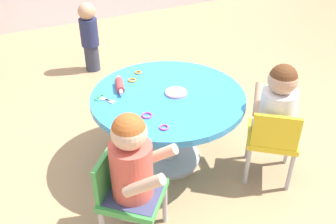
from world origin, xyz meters
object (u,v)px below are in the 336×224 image
object	(u,v)px
craft_table	(168,110)
craft_scissors	(103,99)
toddler_standing	(89,35)
child_chair_right	(272,139)
seated_child_right	(278,104)
seated_child_left	(132,160)
rolling_pin	(120,85)
child_chair_left	(127,193)

from	to	relation	value
craft_table	craft_scissors	bearing A→B (deg)	160.96
toddler_standing	child_chair_right	bearing A→B (deg)	-74.86
craft_table	seated_child_right	xyz separation A→B (m)	(0.52, -0.41, 0.13)
seated_child_left	craft_table	bearing A→B (deg)	48.16
toddler_standing	rolling_pin	world-z (taller)	toddler_standing
seated_child_left	child_chair_right	bearing A→B (deg)	3.00
craft_table	toddler_standing	bearing A→B (deg)	91.80
seated_child_right	child_chair_left	bearing A→B (deg)	-176.92
craft_table	seated_child_left	world-z (taller)	seated_child_left
child_chair_right	toddler_standing	xyz separation A→B (m)	(-0.54, 2.01, 0.05)
craft_table	seated_child_left	bearing A→B (deg)	-131.84
child_chair_left	craft_table	bearing A→B (deg)	44.72
child_chair_right	craft_scissors	world-z (taller)	child_chair_right
seated_child_right	craft_table	bearing A→B (deg)	141.37
seated_child_right	craft_scissors	bearing A→B (deg)	148.72
toddler_standing	craft_scissors	world-z (taller)	toddler_standing
child_chair_left	toddler_standing	xyz separation A→B (m)	(0.42, 2.03, 0.05)
child_chair_left	toddler_standing	world-z (taller)	toddler_standing
child_chair_left	rolling_pin	size ratio (longest dim) A/B	2.36
seated_child_left	toddler_standing	distance (m)	2.10
child_chair_left	toddler_standing	size ratio (longest dim) A/B	0.80
child_chair_right	seated_child_right	size ratio (longest dim) A/B	1.05
rolling_pin	craft_scissors	world-z (taller)	rolling_pin
craft_table	craft_scissors	size ratio (longest dim) A/B	6.90
child_chair_right	craft_scissors	size ratio (longest dim) A/B	3.82
craft_scissors	child_chair_right	bearing A→B (deg)	-33.44
seated_child_right	rolling_pin	bearing A→B (deg)	140.70
rolling_pin	craft_scissors	distance (m)	0.16
child_chair_right	craft_scissors	distance (m)	1.07
child_chair_right	toddler_standing	distance (m)	2.08
craft_table	craft_scissors	distance (m)	0.42
child_chair_left	craft_scissors	xyz separation A→B (m)	(0.09, 0.60, 0.21)
child_chair_left	seated_child_left	world-z (taller)	seated_child_left
child_chair_left	seated_child_right	xyz separation A→B (m)	(0.99, 0.05, 0.23)
seated_child_left	craft_scissors	bearing A→B (deg)	84.18
seated_child_left	child_chair_right	xyz separation A→B (m)	(0.94, 0.05, -0.23)
child_chair_right	rolling_pin	world-z (taller)	rolling_pin
seated_child_left	craft_scissors	size ratio (longest dim) A/B	3.63
toddler_standing	craft_scissors	distance (m)	1.48
seated_child_left	rolling_pin	size ratio (longest dim) A/B	2.24
toddler_standing	rolling_pin	bearing A→B (deg)	-98.01
child_chair_right	rolling_pin	bearing A→B (deg)	138.37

